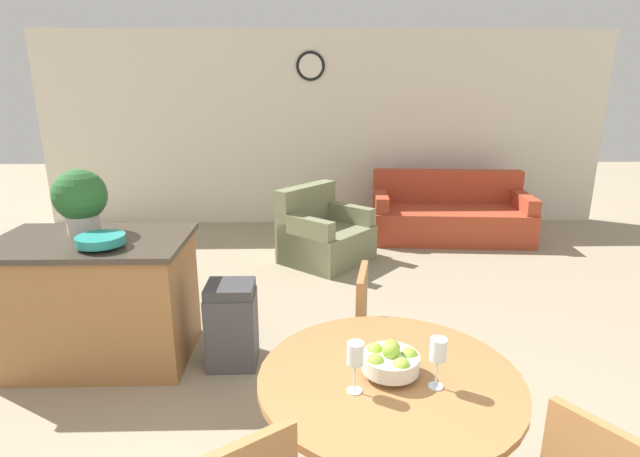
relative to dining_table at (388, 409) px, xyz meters
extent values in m
cube|color=silver|center=(-0.11, 5.30, 0.76)|extent=(8.00, 0.06, 2.70)
cylinder|color=black|center=(-0.31, 5.26, 1.63)|extent=(0.39, 0.02, 0.39)
cylinder|color=white|center=(-0.31, 5.24, 1.63)|extent=(0.31, 0.01, 0.31)
cylinder|color=#9E6B3D|center=(0.00, 0.00, -0.21)|extent=(0.12, 0.12, 0.69)
cylinder|color=#9E6B3D|center=(0.00, 0.00, 0.15)|extent=(1.16, 1.16, 0.03)
cylinder|color=#9E6B3D|center=(0.38, 0.95, -0.38)|extent=(0.04, 0.04, 0.42)
cylinder|color=#9E6B3D|center=(0.30, 0.57, -0.38)|extent=(0.04, 0.04, 0.42)
cylinder|color=#9E6B3D|center=(0.00, 1.02, -0.38)|extent=(0.04, 0.04, 0.42)
cylinder|color=#9E6B3D|center=(-0.07, 0.64, -0.38)|extent=(0.04, 0.04, 0.42)
cube|color=#9E6B3D|center=(0.15, 0.80, -0.15)|extent=(0.49, 0.49, 0.05)
cube|color=#9E6B3D|center=(-0.04, 0.83, 0.11)|extent=(0.11, 0.39, 0.46)
cylinder|color=silver|center=(0.00, 0.00, 0.19)|extent=(0.10, 0.10, 0.03)
cylinder|color=silver|center=(0.00, 0.00, 0.24)|extent=(0.25, 0.25, 0.07)
sphere|color=#8CB738|center=(0.08, 0.01, 0.26)|extent=(0.08, 0.08, 0.08)
sphere|color=#8CB738|center=(0.02, 0.08, 0.26)|extent=(0.08, 0.08, 0.08)
sphere|color=#8CB738|center=(-0.06, 0.05, 0.26)|extent=(0.08, 0.08, 0.08)
sphere|color=#8CB738|center=(-0.07, -0.04, 0.26)|extent=(0.08, 0.08, 0.08)
sphere|color=#8CB738|center=(0.03, -0.07, 0.26)|extent=(0.08, 0.08, 0.08)
sphere|color=#8CB738|center=(0.00, 0.00, 0.29)|extent=(0.08, 0.08, 0.08)
cylinder|color=silver|center=(-0.17, -0.11, 0.18)|extent=(0.06, 0.06, 0.01)
cylinder|color=silver|center=(-0.17, -0.11, 0.24)|extent=(0.01, 0.01, 0.12)
cylinder|color=silver|center=(-0.17, -0.11, 0.35)|extent=(0.07, 0.07, 0.09)
cylinder|color=silver|center=(0.18, -0.09, 0.18)|extent=(0.06, 0.06, 0.01)
cylinder|color=silver|center=(0.18, -0.09, 0.24)|extent=(0.01, 0.01, 0.12)
cylinder|color=silver|center=(0.18, -0.09, 0.35)|extent=(0.07, 0.07, 0.09)
cube|color=#9E6B3D|center=(-1.90, 1.48, -0.14)|extent=(1.30, 0.79, 0.89)
cube|color=#42382D|center=(-1.90, 1.48, 0.33)|extent=(1.36, 0.85, 0.04)
cylinder|color=teal|center=(-1.74, 1.29, 0.36)|extent=(0.11, 0.11, 0.02)
cylinder|color=teal|center=(-1.74, 1.29, 0.40)|extent=(0.32, 0.32, 0.06)
cylinder|color=beige|center=(-2.00, 1.65, 0.42)|extent=(0.23, 0.23, 0.14)
sphere|color=#2D6B33|center=(-2.00, 1.65, 0.63)|extent=(0.38, 0.38, 0.38)
cube|color=#47474C|center=(-0.91, 1.37, -0.31)|extent=(0.35, 0.32, 0.55)
cube|color=#3C3C41|center=(-0.91, 1.37, 0.00)|extent=(0.34, 0.30, 0.08)
cube|color=#B24228|center=(1.52, 4.41, -0.38)|extent=(2.07, 1.10, 0.42)
cube|color=#B24228|center=(1.55, 4.78, 0.05)|extent=(2.01, 0.37, 0.43)
cube|color=#B24228|center=(0.60, 4.48, -0.28)|extent=(0.23, 0.88, 0.62)
cube|color=#B24228|center=(2.44, 4.34, -0.28)|extent=(0.23, 0.88, 0.62)
cube|color=#7A7F5B|center=(-0.14, 3.56, -0.39)|extent=(1.18, 1.19, 0.40)
cube|color=#7A7F5B|center=(-0.38, 3.76, 0.04)|extent=(0.71, 0.78, 0.46)
cube|color=#7A7F5B|center=(-0.39, 3.27, -0.29)|extent=(0.64, 0.58, 0.60)
cube|color=#7A7F5B|center=(0.11, 3.84, -0.29)|extent=(0.64, 0.58, 0.60)
camera|label=1|loc=(-0.35, -1.91, 1.40)|focal=28.00mm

